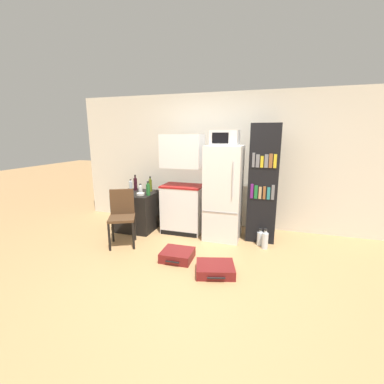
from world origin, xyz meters
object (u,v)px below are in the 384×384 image
kitchen_hutch (183,189)px  bottle_olive_oil (150,185)px  bottle_milk_white (140,189)px  microwave (225,138)px  bookshelf (263,184)px  water_bottle_middle (265,240)px  chair (122,212)px  bottle_green_tall (148,189)px  bottle_clear_short (131,185)px  suitcase_small_flat (215,269)px  water_bottle_front (260,238)px  suitcase_large_flat (177,255)px  bowl (141,194)px  side_table (138,211)px  refrigerator (223,193)px  bottle_wine_dark (135,184)px

kitchen_hutch → bottle_olive_oil: kitchen_hutch is taller
kitchen_hutch → bottle_milk_white: (-0.81, -0.08, -0.04)m
microwave → bottle_milk_white: size_ratio=2.67×
bookshelf → water_bottle_middle: size_ratio=5.92×
bottle_olive_oil → chair: bearing=-95.6°
bottle_green_tall → bottle_clear_short: bearing=144.6°
suitcase_small_flat → water_bottle_front: water_bottle_front is taller
chair → water_bottle_front: bearing=-11.1°
microwave → bottle_clear_short: size_ratio=2.37×
bottle_clear_short → chair: size_ratio=0.21×
bottle_green_tall → suitcase_large_flat: bearing=-44.3°
suitcase_small_flat → chair: bearing=147.9°
chair → suitcase_large_flat: size_ratio=1.99×
bowl → water_bottle_middle: bowl is taller
bottle_clear_short → water_bottle_front: bottle_clear_short is taller
bottle_green_tall → bottle_olive_oil: 0.34m
kitchen_hutch → bottle_clear_short: size_ratio=9.47×
bowl → chair: (-0.06, -0.53, -0.19)m
water_bottle_middle → microwave: bearing=160.3°
suitcase_small_flat → water_bottle_middle: water_bottle_middle is taller
kitchen_hutch → bottle_olive_oil: bearing=173.1°
bookshelf → bowl: size_ratio=13.61×
bowl → suitcase_small_flat: size_ratio=0.25×
side_table → suitcase_large_flat: 1.54m
microwave → refrigerator: bearing=74.6°
side_table → refrigerator: (1.63, 0.05, 0.45)m
bottle_milk_white → bottle_olive_oil: size_ratio=0.58×
side_table → bottle_green_tall: 0.56m
bookshelf → water_bottle_front: bookshelf is taller
bottle_wine_dark → bottle_green_tall: 0.54m
side_table → bottle_green_tall: (0.30, -0.13, 0.46)m
bottle_milk_white → water_bottle_front: bottle_milk_white is taller
suitcase_small_flat → kitchen_hutch: bearing=109.3°
microwave → bowl: 1.78m
refrigerator → bottle_olive_oil: bearing=174.6°
refrigerator → bottle_wine_dark: size_ratio=5.27×
kitchen_hutch → bottle_green_tall: size_ratio=7.01×
bookshelf → water_bottle_middle: 0.92m
chair → bottle_milk_white: bearing=67.0°
microwave → bookshelf: bookshelf is taller
bottle_milk_white → water_bottle_middle: 2.39m
bottle_milk_white → chair: chair is taller
bottle_green_tall → water_bottle_front: bottle_green_tall is taller
bottle_green_tall → chair: bearing=-109.4°
water_bottle_front → bottle_milk_white: bearing=176.6°
side_table → water_bottle_middle: (2.36, -0.21, -0.21)m
suitcase_large_flat → bowl: bearing=139.5°
bottle_milk_white → bottle_green_tall: bearing=-32.9°
bottle_wine_dark → water_bottle_front: bottle_wine_dark is taller
microwave → bowl: (-1.46, -0.21, -0.99)m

